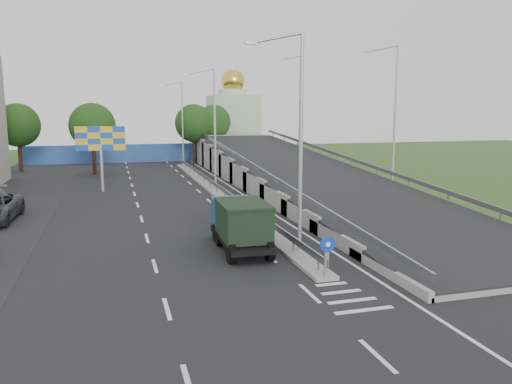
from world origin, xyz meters
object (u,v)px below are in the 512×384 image
object	(u,v)px
sign_bollard	(327,256)
billboard	(101,142)
lamp_post_mid	(213,122)
dump_truck	(240,222)
church	(233,120)
lamp_post_far	(181,119)
lamp_post_near	(297,132)

from	to	relation	value
sign_bollard	billboard	bearing A→B (deg)	109.21
lamp_post_mid	billboard	world-z (taller)	lamp_post_mid
lamp_post_mid	dump_truck	bearing A→B (deg)	-97.16
lamp_post_mid	dump_truck	size ratio (longest dim) A/B	1.75
sign_bollard	church	size ratio (longest dim) A/B	0.12
church	lamp_post_mid	bearing A→B (deg)	-106.22
dump_truck	lamp_post_far	bearing A→B (deg)	88.50
lamp_post_near	billboard	bearing A→B (deg)	112.49
billboard	dump_truck	size ratio (longest dim) A/B	0.96
lamp_post_mid	lamp_post_far	size ratio (longest dim) A/B	1.00
dump_truck	sign_bollard	bearing A→B (deg)	-66.21
sign_bollard	dump_truck	xyz separation A→B (m)	(-2.19, 5.47, 0.35)
church	billboard	bearing A→B (deg)	-120.70
lamp_post_near	lamp_post_far	xyz separation A→B (m)	(0.00, 40.00, 0.00)
lamp_post_near	lamp_post_mid	size ratio (longest dim) A/B	1.00
lamp_post_near	lamp_post_far	world-z (taller)	same
sign_bollard	lamp_post_mid	xyz separation A→B (m)	(0.11, 23.83, 4.77)
lamp_post_near	sign_bollard	bearing A→B (deg)	-91.64
sign_bollard	lamp_post_far	world-z (taller)	lamp_post_far
lamp_post_near	lamp_post_mid	bearing A→B (deg)	90.00
lamp_post_far	church	size ratio (longest dim) A/B	0.73
church	dump_truck	xyz separation A→B (m)	(-12.19, -52.35, -3.92)
lamp_post_near	lamp_post_far	bearing A→B (deg)	90.00
lamp_post_far	dump_truck	size ratio (longest dim) A/B	1.75
lamp_post_near	dump_truck	bearing A→B (deg)	144.45
sign_bollard	lamp_post_near	size ratio (longest dim) A/B	0.17
lamp_post_near	dump_truck	distance (m)	5.25
sign_bollard	lamp_post_mid	world-z (taller)	lamp_post_mid
lamp_post_far	church	xyz separation A→B (m)	(9.89, 14.00, -0.50)
lamp_post_mid	lamp_post_near	bearing A→B (deg)	-90.00
lamp_post_far	dump_truck	world-z (taller)	lamp_post_far
lamp_post_mid	dump_truck	xyz separation A→B (m)	(-2.30, -18.35, -4.42)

